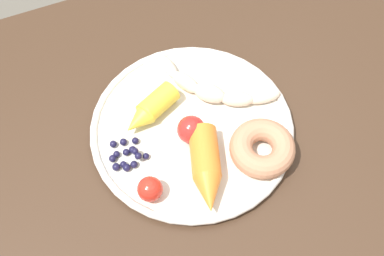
{
  "coord_description": "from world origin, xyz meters",
  "views": [
    {
      "loc": [
        0.12,
        0.36,
        1.46
      ],
      "look_at": [
        -0.04,
        -0.02,
        0.75
      ],
      "focal_mm": 48.96,
      "sensor_mm": 36.0,
      "label": 1
    }
  ],
  "objects_px": {
    "dining_table": "(178,180)",
    "tomato_near": "(191,130)",
    "banana": "(212,89)",
    "blueberry_pile": "(126,155)",
    "plate": "(192,129)",
    "carrot_yellow": "(152,110)",
    "tomato_mid": "(150,189)",
    "carrot_orange": "(207,169)",
    "donut": "(262,148)"
  },
  "relations": [
    {
      "from": "dining_table",
      "to": "tomato_near",
      "type": "xyz_separation_m",
      "value": [
        -0.03,
        -0.01,
        0.14
      ]
    },
    {
      "from": "banana",
      "to": "blueberry_pile",
      "type": "distance_m",
      "value": 0.17
    },
    {
      "from": "plate",
      "to": "blueberry_pile",
      "type": "bearing_deg",
      "value": 4.8
    },
    {
      "from": "carrot_yellow",
      "to": "tomato_mid",
      "type": "distance_m",
      "value": 0.13
    },
    {
      "from": "carrot_orange",
      "to": "carrot_yellow",
      "type": "distance_m",
      "value": 0.13
    },
    {
      "from": "carrot_orange",
      "to": "blueberry_pile",
      "type": "relative_size",
      "value": 2.38
    },
    {
      "from": "dining_table",
      "to": "carrot_orange",
      "type": "bearing_deg",
      "value": 111.08
    },
    {
      "from": "dining_table",
      "to": "plate",
      "type": "bearing_deg",
      "value": -148.56
    },
    {
      "from": "banana",
      "to": "tomato_mid",
      "type": "relative_size",
      "value": 4.34
    },
    {
      "from": "plate",
      "to": "carrot_yellow",
      "type": "distance_m",
      "value": 0.07
    },
    {
      "from": "dining_table",
      "to": "banana",
      "type": "distance_m",
      "value": 0.18
    },
    {
      "from": "plate",
      "to": "tomato_mid",
      "type": "xyz_separation_m",
      "value": [
        0.1,
        0.08,
        0.02
      ]
    },
    {
      "from": "banana",
      "to": "blueberry_pile",
      "type": "xyz_separation_m",
      "value": [
        0.16,
        0.06,
        -0.01
      ]
    },
    {
      "from": "dining_table",
      "to": "blueberry_pile",
      "type": "relative_size",
      "value": 16.36
    },
    {
      "from": "carrot_orange",
      "to": "donut",
      "type": "relative_size",
      "value": 1.4
    },
    {
      "from": "plate",
      "to": "carrot_orange",
      "type": "xyz_separation_m",
      "value": [
        0.01,
        0.08,
        0.02
      ]
    },
    {
      "from": "blueberry_pile",
      "to": "tomato_near",
      "type": "bearing_deg",
      "value": 177.45
    },
    {
      "from": "donut",
      "to": "tomato_mid",
      "type": "xyz_separation_m",
      "value": [
        0.18,
        -0.0,
        0.0
      ]
    },
    {
      "from": "dining_table",
      "to": "plate",
      "type": "xyz_separation_m",
      "value": [
        -0.04,
        -0.02,
        0.12
      ]
    },
    {
      "from": "blueberry_pile",
      "to": "tomato_mid",
      "type": "distance_m",
      "value": 0.07
    },
    {
      "from": "dining_table",
      "to": "tomato_mid",
      "type": "relative_size",
      "value": 25.6
    },
    {
      "from": "banana",
      "to": "blueberry_pile",
      "type": "height_order",
      "value": "banana"
    },
    {
      "from": "banana",
      "to": "tomato_near",
      "type": "height_order",
      "value": "tomato_near"
    },
    {
      "from": "carrot_orange",
      "to": "tomato_near",
      "type": "height_order",
      "value": "same"
    },
    {
      "from": "carrot_yellow",
      "to": "tomato_near",
      "type": "height_order",
      "value": "tomato_near"
    },
    {
      "from": "carrot_orange",
      "to": "donut",
      "type": "distance_m",
      "value": 0.09
    },
    {
      "from": "carrot_orange",
      "to": "carrot_yellow",
      "type": "xyz_separation_m",
      "value": [
        0.04,
        -0.13,
        -0.0
      ]
    },
    {
      "from": "plate",
      "to": "blueberry_pile",
      "type": "xyz_separation_m",
      "value": [
        0.11,
        0.01,
        0.01
      ]
    },
    {
      "from": "plate",
      "to": "tomato_mid",
      "type": "bearing_deg",
      "value": 39.28
    },
    {
      "from": "carrot_orange",
      "to": "plate",
      "type": "bearing_deg",
      "value": -98.03
    },
    {
      "from": "carrot_orange",
      "to": "tomato_near",
      "type": "relative_size",
      "value": 3.18
    },
    {
      "from": "banana",
      "to": "carrot_orange",
      "type": "bearing_deg",
      "value": 63.41
    },
    {
      "from": "carrot_yellow",
      "to": "tomato_near",
      "type": "distance_m",
      "value": 0.07
    },
    {
      "from": "donut",
      "to": "carrot_yellow",
      "type": "bearing_deg",
      "value": -44.47
    },
    {
      "from": "plate",
      "to": "donut",
      "type": "height_order",
      "value": "donut"
    },
    {
      "from": "carrot_orange",
      "to": "tomato_mid",
      "type": "bearing_deg",
      "value": -2.17
    },
    {
      "from": "donut",
      "to": "tomato_near",
      "type": "height_order",
      "value": "tomato_near"
    },
    {
      "from": "dining_table",
      "to": "tomato_mid",
      "type": "distance_m",
      "value": 0.16
    },
    {
      "from": "donut",
      "to": "tomato_near",
      "type": "relative_size",
      "value": 2.28
    },
    {
      "from": "dining_table",
      "to": "carrot_yellow",
      "type": "bearing_deg",
      "value": -78.18
    },
    {
      "from": "dining_table",
      "to": "carrot_yellow",
      "type": "height_order",
      "value": "carrot_yellow"
    },
    {
      "from": "carrot_yellow",
      "to": "plate",
      "type": "bearing_deg",
      "value": 137.71
    },
    {
      "from": "banana",
      "to": "donut",
      "type": "distance_m",
      "value": 0.13
    },
    {
      "from": "dining_table",
      "to": "tomato_near",
      "type": "relative_size",
      "value": 21.89
    },
    {
      "from": "tomato_mid",
      "to": "blueberry_pile",
      "type": "bearing_deg",
      "value": -80.02
    },
    {
      "from": "carrot_yellow",
      "to": "donut",
      "type": "xyz_separation_m",
      "value": [
        -0.13,
        0.13,
        -0.0
      ]
    },
    {
      "from": "banana",
      "to": "carrot_yellow",
      "type": "xyz_separation_m",
      "value": [
        0.1,
        0.0,
        0.01
      ]
    },
    {
      "from": "donut",
      "to": "dining_table",
      "type": "bearing_deg",
      "value": -27.54
    },
    {
      "from": "dining_table",
      "to": "carrot_yellow",
      "type": "distance_m",
      "value": 0.15
    },
    {
      "from": "tomato_mid",
      "to": "banana",
      "type": "bearing_deg",
      "value": -139.81
    }
  ]
}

